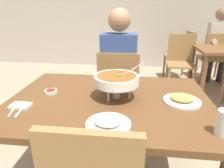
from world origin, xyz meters
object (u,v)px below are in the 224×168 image
Objects in this scene: chair_diner_main at (119,87)px; sauce_dish at (51,91)px; diner_main at (119,65)px; chair_bg_middle at (214,55)px; rice_plate at (108,122)px; curry_bowl at (117,80)px; chair_bg_right at (180,59)px; dining_table_main at (110,111)px; patron_bg_middle at (218,41)px; chair_bg_corner at (183,53)px; appetizer_plate at (182,99)px; drink_glass at (224,124)px.

sauce_dish is at bearing -120.95° from chair_diner_main.
chair_diner_main is at bearing -90.00° from diner_main.
chair_bg_middle is at bearing 47.00° from diner_main.
rice_plate is (0.04, -1.14, 0.00)m from diner_main.
curry_bowl is 0.37× the size of chair_bg_middle.
chair_bg_middle is 1.00× the size of chair_bg_right.
chair_bg_right is (0.92, 2.15, -0.13)m from dining_table_main.
patron_bg_middle is at bearing 48.06° from chair_diner_main.
diner_main is at bearing 90.00° from dining_table_main.
rice_plate is 0.27× the size of chair_bg_right.
diner_main reaches higher than dining_table_main.
sauce_dish is 0.10× the size of chair_bg_corner.
chair_bg_middle is at bearing 47.55° from chair_diner_main.
sauce_dish is 0.10× the size of chair_bg_middle.
chair_bg_right is (0.92, 1.37, 0.00)m from chair_diner_main.
dining_table_main is 0.49m from appetizer_plate.
diner_main reaches higher than chair_bg_middle.
chair_bg_corner is (0.58, 2.62, -0.24)m from appetizer_plate.
chair_bg_right is (0.88, 2.48, -0.24)m from rice_plate.
chair_bg_corner reaches higher than rice_plate.
dining_table_main is 1.51× the size of chair_bg_middle.
diner_main is at bearing -120.33° from chair_bg_corner.
sauce_dish is (-0.44, 0.05, 0.11)m from dining_table_main.
chair_bg_middle is at bearing 71.13° from drink_glass.
rice_plate is at bearing -88.24° from diner_main.
patron_bg_middle reaches higher than chair_bg_corner.
chair_bg_right is (1.36, 2.10, -0.23)m from sauce_dish.
dining_table_main is 2.83m from chair_bg_corner.
appetizer_plate is at bearing -113.60° from chair_bg_middle.
rice_plate and appetizer_plate have the same top height.
dining_table_main is 0.45m from sauce_dish.
drink_glass reaches higher than rice_plate.
appetizer_plate is 2.70m from chair_bg_corner.
appetizer_plate is 0.92m from sauce_dish.
curry_bowl is at bearing -121.63° from chair_bg_middle.
chair_bg_corner reaches higher than dining_table_main.
chair_bg_corner is at bearing 60.11° from chair_diner_main.
chair_bg_middle is at bearing 27.55° from chair_bg_right.
appetizer_plate is 2.67× the size of sauce_dish.
sauce_dish reaches higher than dining_table_main.
chair_bg_corner is at bearing 67.99° from dining_table_main.
diner_main is at bearing 117.25° from drink_glass.
diner_main is 1.46× the size of chair_bg_middle.
patron_bg_middle reaches higher than dining_table_main.
curry_bowl is 3.03m from patron_bg_middle.
rice_plate is 3.34m from patron_bg_middle.
chair_bg_right is (-0.65, -0.34, 0.00)m from chair_bg_middle.
sauce_dish is at bearing -119.85° from diner_main.
chair_bg_right reaches higher than dining_table_main.
chair_bg_middle reaches higher than appetizer_plate.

